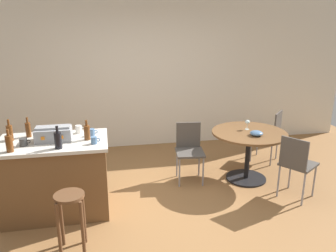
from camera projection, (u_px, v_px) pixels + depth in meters
ground_plane at (169, 213)px, 4.16m from camera, size 8.80×8.80×0.00m
back_wall at (143, 74)px, 6.14m from camera, size 8.00×0.10×2.70m
kitchen_island at (56, 177)px, 4.07m from camera, size 1.28×0.79×0.93m
wooden_stool at (71, 211)px, 3.35m from camera, size 0.30×0.30×0.64m
dining_table at (249, 143)px, 4.90m from camera, size 1.08×1.08×0.75m
folding_chair_near at (270, 132)px, 5.57m from camera, size 0.57×0.57×0.88m
folding_chair_far at (189, 148)px, 4.92m from camera, size 0.44×0.44×0.85m
folding_chair_left at (296, 162)px, 4.36m from camera, size 0.56×0.56×0.88m
toolbox at (54, 134)px, 3.93m from camera, size 0.41×0.25×0.18m
bottle_0 at (10, 133)px, 3.92m from camera, size 0.07×0.07×0.26m
bottle_1 at (9, 143)px, 3.58m from camera, size 0.08×0.08×0.25m
bottle_2 at (87, 132)px, 3.96m from camera, size 0.07×0.07×0.24m
bottle_3 at (28, 129)px, 4.06m from camera, size 0.06×0.06×0.25m
bottle_4 at (58, 140)px, 3.68m from camera, size 0.08×0.08×0.26m
cup_0 at (24, 142)px, 3.77m from camera, size 0.12×0.09×0.09m
cup_1 at (79, 129)px, 4.20m from camera, size 0.11×0.08×0.10m
cup_2 at (94, 140)px, 3.84m from camera, size 0.11×0.07×0.08m
cup_3 at (92, 132)px, 4.11m from camera, size 0.11×0.08×0.08m
wine_glass at (247, 122)px, 4.93m from camera, size 0.07×0.07×0.14m
serving_bowl at (256, 133)px, 4.68m from camera, size 0.18×0.18×0.07m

